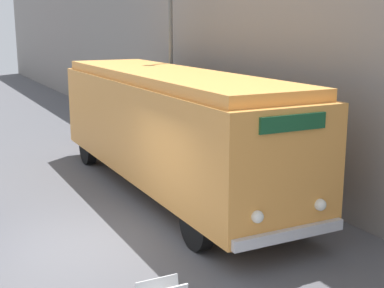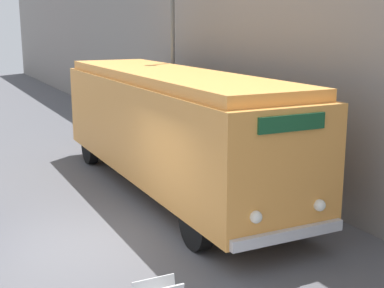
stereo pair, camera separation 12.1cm
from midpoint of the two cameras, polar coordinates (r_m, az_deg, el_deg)
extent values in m
plane|color=#56565B|center=(10.74, -12.35, -10.69)|extent=(80.00, 80.00, 0.00)
cube|color=gray|center=(21.21, -4.79, 10.56)|extent=(0.30, 60.00, 6.93)
cylinder|color=black|center=(10.23, 0.20, -8.52)|extent=(0.28, 1.01, 1.01)
cylinder|color=black|center=(11.30, 9.88, -6.64)|extent=(0.28, 1.01, 1.01)
cylinder|color=black|center=(16.75, -11.25, -0.39)|extent=(0.28, 1.01, 1.01)
cylinder|color=black|center=(17.42, -4.53, 0.31)|extent=(0.28, 1.01, 1.01)
cube|color=#EF9E47|center=(13.51, -2.85, 1.83)|extent=(2.44, 10.06, 2.34)
cube|color=#FEA74B|center=(13.34, -2.91, 7.28)|extent=(2.25, 9.66, 0.24)
cube|color=silver|center=(9.57, 10.04, -9.48)|extent=(2.32, 0.12, 0.20)
sphere|color=white|center=(9.07, 6.60, -7.71)|extent=(0.22, 0.22, 0.22)
sphere|color=white|center=(9.84, 13.17, -6.33)|extent=(0.22, 0.22, 0.22)
cube|color=#19512D|center=(9.06, 10.36, 2.23)|extent=(1.34, 0.06, 0.28)
cylinder|color=#595E60|center=(16.31, -2.48, 8.47)|extent=(0.12, 0.12, 6.06)
camera|label=1|loc=(0.06, -90.31, -0.07)|focal=50.00mm
camera|label=2|loc=(0.06, 89.69, 0.07)|focal=50.00mm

